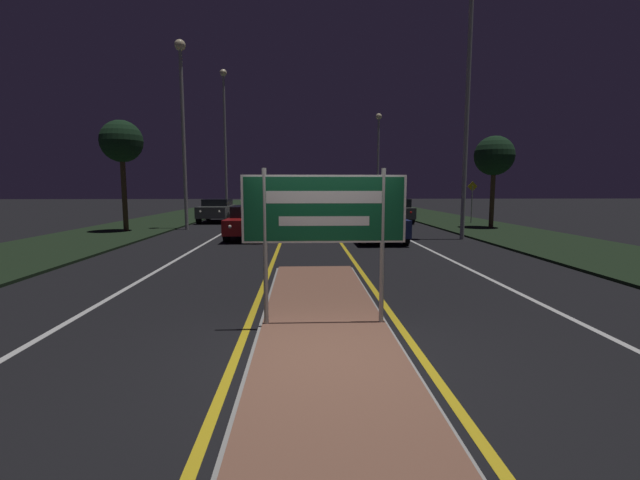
% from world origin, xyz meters
% --- Properties ---
extents(ground_plane, '(160.00, 160.00, 0.00)m').
position_xyz_m(ground_plane, '(0.00, 0.00, 0.00)').
color(ground_plane, black).
extents(median_island, '(2.05, 9.79, 0.10)m').
position_xyz_m(median_island, '(0.00, 1.29, 0.04)').
color(median_island, '#999993').
rests_on(median_island, ground_plane).
extents(verge_left, '(5.00, 100.00, 0.08)m').
position_xyz_m(verge_left, '(-9.50, 20.00, 0.04)').
color(verge_left, black).
rests_on(verge_left, ground_plane).
extents(verge_right, '(5.00, 100.00, 0.08)m').
position_xyz_m(verge_right, '(9.50, 20.00, 0.04)').
color(verge_right, black).
rests_on(verge_right, ground_plane).
extents(centre_line_yellow_left, '(0.12, 70.00, 0.01)m').
position_xyz_m(centre_line_yellow_left, '(-1.21, 25.00, 0.00)').
color(centre_line_yellow_left, gold).
rests_on(centre_line_yellow_left, ground_plane).
extents(centre_line_yellow_right, '(0.12, 70.00, 0.01)m').
position_xyz_m(centre_line_yellow_right, '(1.21, 25.00, 0.00)').
color(centre_line_yellow_right, gold).
rests_on(centre_line_yellow_right, ground_plane).
extents(lane_line_white_left, '(0.12, 70.00, 0.01)m').
position_xyz_m(lane_line_white_left, '(-4.20, 25.00, 0.00)').
color(lane_line_white_left, silver).
rests_on(lane_line_white_left, ground_plane).
extents(lane_line_white_right, '(0.12, 70.00, 0.01)m').
position_xyz_m(lane_line_white_right, '(4.20, 25.00, 0.00)').
color(lane_line_white_right, silver).
rests_on(lane_line_white_right, ground_plane).
extents(edge_line_white_left, '(0.10, 70.00, 0.01)m').
position_xyz_m(edge_line_white_left, '(-7.20, 25.00, 0.00)').
color(edge_line_white_left, silver).
rests_on(edge_line_white_left, ground_plane).
extents(edge_line_white_right, '(0.10, 70.00, 0.01)m').
position_xyz_m(edge_line_white_right, '(7.20, 25.00, 0.00)').
color(edge_line_white_right, silver).
rests_on(edge_line_white_right, ground_plane).
extents(highway_sign, '(2.50, 0.07, 2.39)m').
position_xyz_m(highway_sign, '(0.00, 1.28, 1.79)').
color(highway_sign, '#9E9E99').
rests_on(highway_sign, median_island).
extents(streetlight_left_near, '(0.56, 0.56, 9.59)m').
position_xyz_m(streetlight_left_near, '(-6.43, 17.56, 6.33)').
color(streetlight_left_near, '#9E9E99').
rests_on(streetlight_left_near, ground_plane).
extents(streetlight_left_far, '(0.53, 0.53, 11.13)m').
position_xyz_m(streetlight_left_far, '(-6.26, 28.81, 7.02)').
color(streetlight_left_far, '#9E9E99').
rests_on(streetlight_left_far, ground_plane).
extents(streetlight_right_near, '(0.63, 0.63, 11.50)m').
position_xyz_m(streetlight_right_near, '(6.52, 12.74, 7.85)').
color(streetlight_right_near, '#9E9E99').
rests_on(streetlight_right_near, ground_plane).
extents(streetlight_right_far, '(0.55, 0.55, 8.82)m').
position_xyz_m(streetlight_right_far, '(6.58, 33.89, 5.82)').
color(streetlight_right_far, '#9E9E99').
rests_on(streetlight_right_far, ground_plane).
extents(car_receding_0, '(1.94, 4.20, 1.49)m').
position_xyz_m(car_receding_0, '(2.79, 12.24, 0.78)').
color(car_receding_0, navy).
rests_on(car_receding_0, ground_plane).
extents(car_receding_1, '(1.92, 4.37, 1.50)m').
position_xyz_m(car_receding_1, '(5.55, 21.91, 0.79)').
color(car_receding_1, '#4C514C').
rests_on(car_receding_1, ground_plane).
extents(car_approaching_0, '(1.88, 4.71, 1.40)m').
position_xyz_m(car_approaching_0, '(-2.59, 13.79, 0.74)').
color(car_approaching_0, maroon).
rests_on(car_approaching_0, ground_plane).
extents(car_approaching_1, '(1.94, 4.39, 1.47)m').
position_xyz_m(car_approaching_1, '(-5.82, 22.66, 0.80)').
color(car_approaching_1, '#4C514C').
rests_on(car_approaching_1, ground_plane).
extents(warning_sign, '(0.60, 0.06, 2.50)m').
position_xyz_m(warning_sign, '(9.92, 20.27, 1.58)').
color(warning_sign, '#9E9E99').
rests_on(warning_sign, verge_right).
extents(roadside_palm_left, '(2.00, 2.00, 5.34)m').
position_xyz_m(roadside_palm_left, '(-9.01, 16.17, 4.36)').
color(roadside_palm_left, '#4C3823').
rests_on(roadside_palm_left, verge_left).
extents(roadside_palm_right, '(2.07, 2.07, 4.83)m').
position_xyz_m(roadside_palm_right, '(9.81, 17.29, 3.83)').
color(roadside_palm_right, '#4C3823').
rests_on(roadside_palm_right, verge_right).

